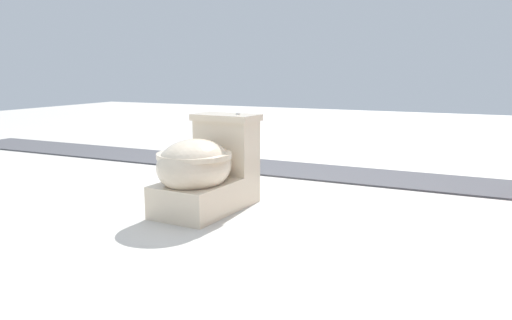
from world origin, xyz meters
name	(u,v)px	position (x,y,z in m)	size (l,w,h in m)	color
ground_plane	(228,208)	(0.00, 0.00, 0.00)	(14.00, 14.00, 0.00)	beige
gravel_strip	(366,176)	(-1.13, 0.50, 0.01)	(0.56, 8.00, 0.01)	#4C4C51
toilet	(205,170)	(0.09, -0.09, 0.22)	(0.65, 0.41, 0.52)	beige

